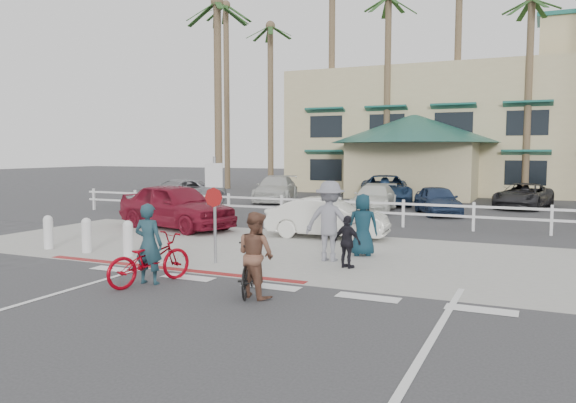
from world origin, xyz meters
The scene contains 34 objects.
ground centered at (0.00, 0.00, 0.00)m, with size 140.00×140.00×0.00m, color #333335.
bike_path centered at (0.00, -2.00, 0.00)m, with size 12.00×16.00×0.01m, color #333335.
sidewalk_plaza centered at (0.00, 4.50, 0.01)m, with size 22.00×7.00×0.01m, color gray.
cross_street centered at (0.00, 8.50, 0.00)m, with size 40.00×5.00×0.01m, color #333335.
parking_lot centered at (0.00, 18.00, 0.00)m, with size 50.00×16.00×0.01m, color #333335.
curb_red centered at (-3.00, 1.20, 0.01)m, with size 7.00×0.25×0.02m, color maroon.
rail_fence centered at (0.50, 10.50, 0.50)m, with size 29.40×0.16×1.00m, color silver, non-canonical shape.
building centered at (2.00, 31.00, 5.65)m, with size 28.00×16.00×11.30m, color #C3B485, non-canonical shape.
sign_post centered at (-2.30, 2.20, 1.45)m, with size 0.50×0.10×2.90m, color gray, non-canonical shape.
bollard_0 centered at (-4.80, 2.00, 0.47)m, with size 0.26×0.26×0.95m, color silver, non-canonical shape.
bollard_1 centered at (-6.20, 2.00, 0.47)m, with size 0.26×0.26×0.95m, color silver, non-canonical shape.
bollard_2 centered at (-7.60, 2.00, 0.47)m, with size 0.26×0.26×0.95m, color silver, non-canonical shape.
palm_0 centered at (-16.00, 26.00, 7.50)m, with size 4.00×4.00×15.00m, color #1A3A16, non-canonical shape.
palm_1 centered at (-12.00, 25.00, 6.50)m, with size 4.00×4.00×13.00m, color #1A3A16, non-canonical shape.
palm_2 centered at (-8.00, 26.00, 8.00)m, with size 4.00×4.00×16.00m, color #1A3A16, non-canonical shape.
palm_3 centered at (-4.00, 25.00, 7.00)m, with size 4.00×4.00×14.00m, color #1A3A16, non-canonical shape.
palm_4 centered at (0.00, 26.00, 7.50)m, with size 4.00×4.00×15.00m, color #1A3A16, non-canonical shape.
palm_5 centered at (4.00, 25.00, 6.50)m, with size 4.00×4.00×13.00m, color #1A3A16, non-canonical shape.
palm_10 centered at (-10.00, 15.00, 6.00)m, with size 4.00×4.00×12.00m, color #1A3A16, non-canonical shape.
bike_red centered at (-2.40, -0.18, 0.51)m, with size 0.68×1.96×1.03m, color maroon.
rider_red centered at (-2.41, -0.18, 0.83)m, with size 0.61×0.40×1.67m, color #1B3842.
bike_black centered at (-0.17, -0.03, 0.50)m, with size 0.47×1.68×1.01m, color black.
rider_black centered at (0.06, -0.19, 0.81)m, with size 0.78×0.61×1.61m, color brown.
pedestrian_a centered at (0.13, 3.64, 1.00)m, with size 1.29×0.74×2.00m, color slate.
pedestrian_child centered at (0.81, 2.97, 0.62)m, with size 0.73×0.30×1.24m, color black.
pedestrian_b centered at (0.67, 4.63, 0.82)m, with size 0.80×0.52×1.63m, color #0E2A37.
car_white_sedan centered at (-1.25, 7.17, 0.63)m, with size 1.33×3.81×1.25m, color silver.
car_red_compact centered at (-6.81, 6.91, 0.81)m, with size 1.90×4.73×1.61m, color maroon.
lot_car_0 centered at (-11.37, 13.33, 0.67)m, with size 2.22×4.82×1.34m, color gray.
lot_car_1 centered at (-2.03, 15.36, 0.60)m, with size 1.69×4.17×1.21m, color silver.
lot_car_2 centered at (0.81, 15.21, 0.62)m, with size 1.47×3.66×1.25m, color #1D2E4D.
lot_car_4 centered at (-8.24, 17.97, 0.69)m, with size 1.93×4.74×1.37m, color beige.
lot_car_5 centered at (4.08, 19.55, 0.60)m, with size 2.00×4.33×1.20m, color black.
lot_car_6 centered at (-2.45, 18.88, 0.75)m, with size 2.47×5.36×1.49m, color navy.
Camera 1 is at (4.87, -9.32, 2.73)m, focal length 35.00 mm.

